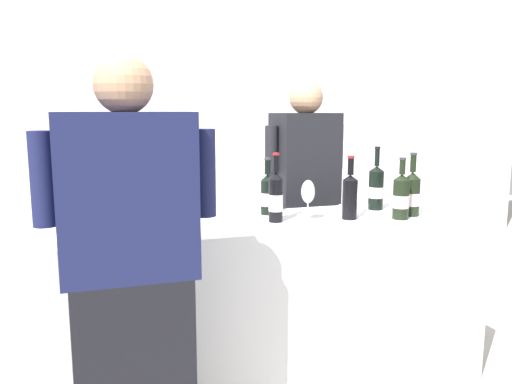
% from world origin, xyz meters
% --- Properties ---
extents(wall_back, '(8.00, 0.10, 2.80)m').
position_xyz_m(wall_back, '(0.00, 2.60, 1.40)').
color(wall_back, white).
rests_on(wall_back, ground_plane).
extents(counter, '(2.32, 0.55, 0.91)m').
position_xyz_m(counter, '(0.00, 0.00, 0.45)').
color(counter, white).
rests_on(counter, ground_plane).
extents(wine_bottle_0, '(0.08, 0.08, 0.32)m').
position_xyz_m(wine_bottle_0, '(0.67, -0.16, 1.02)').
color(wine_bottle_0, black).
rests_on(wine_bottle_0, counter).
extents(wine_bottle_1, '(0.07, 0.07, 0.34)m').
position_xyz_m(wine_bottle_1, '(0.04, -0.03, 1.03)').
color(wine_bottle_1, black).
rests_on(wine_bottle_1, counter).
extents(wine_bottle_2, '(0.07, 0.07, 0.32)m').
position_xyz_m(wine_bottle_2, '(-0.64, -0.03, 1.03)').
color(wine_bottle_2, black).
rests_on(wine_bottle_2, counter).
extents(wine_bottle_3, '(0.08, 0.08, 0.33)m').
position_xyz_m(wine_bottle_3, '(0.78, -0.10, 1.02)').
color(wine_bottle_3, black).
rests_on(wine_bottle_3, counter).
extents(wine_bottle_4, '(0.07, 0.07, 0.30)m').
position_xyz_m(wine_bottle_4, '(0.06, 0.16, 1.02)').
color(wine_bottle_4, black).
rests_on(wine_bottle_4, counter).
extents(wine_bottle_5, '(0.08, 0.08, 0.35)m').
position_xyz_m(wine_bottle_5, '(0.68, 0.10, 1.03)').
color(wine_bottle_5, black).
rests_on(wine_bottle_5, counter).
extents(wine_bottle_6, '(0.08, 0.08, 0.32)m').
position_xyz_m(wine_bottle_6, '(0.42, -0.08, 1.03)').
color(wine_bottle_6, black).
rests_on(wine_bottle_6, counter).
extents(wine_glass, '(0.07, 0.07, 0.21)m').
position_xyz_m(wine_glass, '(0.21, -0.05, 1.05)').
color(wine_glass, silver).
rests_on(wine_glass, counter).
extents(person_server, '(0.57, 0.30, 1.64)m').
position_xyz_m(person_server, '(0.48, 0.64, 0.80)').
color(person_server, black).
rests_on(person_server, ground_plane).
extents(person_guest, '(0.62, 0.24, 1.64)m').
position_xyz_m(person_guest, '(-0.70, -0.59, 0.80)').
color(person_guest, black).
rests_on(person_guest, ground_plane).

